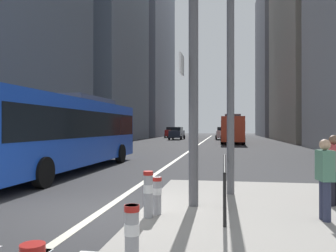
% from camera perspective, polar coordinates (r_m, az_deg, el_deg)
% --- Properties ---
extents(ground_plane, '(160.00, 160.00, 0.00)m').
position_cam_1_polar(ground_plane, '(27.65, 3.58, -4.20)').
color(ground_plane, '#303033').
extents(lane_centre_line, '(0.20, 80.00, 0.01)m').
position_cam_1_polar(lane_centre_line, '(37.59, 5.13, -3.12)').
color(lane_centre_line, beige).
rests_on(lane_centre_line, ground).
extents(office_tower_left_mid, '(12.19, 19.56, 37.74)m').
position_cam_1_polar(office_tower_left_mid, '(53.39, -12.38, 18.32)').
color(office_tower_left_mid, slate).
rests_on(office_tower_left_mid, ground).
extents(office_tower_left_far, '(12.76, 24.67, 40.90)m').
position_cam_1_polar(office_tower_left_far, '(77.88, -4.98, 13.58)').
color(office_tower_left_far, slate).
rests_on(office_tower_left_far, ground).
extents(office_tower_right_mid, '(13.07, 22.42, 31.56)m').
position_cam_1_polar(office_tower_right_mid, '(53.82, 25.23, 14.75)').
color(office_tower_right_mid, gray).
rests_on(office_tower_right_mid, ground).
extents(office_tower_right_far, '(13.70, 20.03, 31.65)m').
position_cam_1_polar(office_tower_right_far, '(76.88, 20.22, 10.24)').
color(office_tower_right_far, gray).
rests_on(office_tower_right_far, ground).
extents(city_bus_blue_oncoming, '(2.86, 12.13, 3.40)m').
position_cam_1_polar(city_bus_blue_oncoming, '(15.51, -16.66, -0.56)').
color(city_bus_blue_oncoming, blue).
rests_on(city_bus_blue_oncoming, ground).
extents(city_bus_red_receding, '(2.81, 11.62, 3.40)m').
position_cam_1_polar(city_bus_red_receding, '(42.28, 10.75, -0.31)').
color(city_bus_red_receding, red).
rests_on(city_bus_red_receding, ground).
extents(car_oncoming_mid, '(2.20, 4.39, 1.94)m').
position_cam_1_polar(car_oncoming_mid, '(52.67, 1.50, -1.21)').
color(car_oncoming_mid, '#232838').
rests_on(car_oncoming_mid, ground).
extents(car_receding_near, '(2.18, 4.61, 1.94)m').
position_cam_1_polar(car_receding_near, '(53.46, 9.03, -1.19)').
color(car_receding_near, silver).
rests_on(car_receding_near, ground).
extents(car_receding_far, '(2.17, 4.44, 1.94)m').
position_cam_1_polar(car_receding_far, '(63.84, 10.71, -1.02)').
color(car_receding_far, black).
rests_on(car_receding_far, ground).
extents(car_oncoming_far, '(2.16, 4.60, 1.94)m').
position_cam_1_polar(car_oncoming_far, '(62.97, 0.53, -1.03)').
color(car_oncoming_far, maroon).
rests_on(car_oncoming_far, ground).
extents(traffic_signal_gantry, '(6.45, 0.65, 6.00)m').
position_cam_1_polar(traffic_signal_gantry, '(8.53, -10.85, 14.66)').
color(traffic_signal_gantry, '#515156').
rests_on(traffic_signal_gantry, median_island).
extents(street_lamp_post, '(5.50, 0.32, 8.00)m').
position_cam_1_polar(street_lamp_post, '(9.89, 10.42, 19.56)').
color(street_lamp_post, '#56565B').
rests_on(street_lamp_post, median_island).
extents(bollard_left, '(0.20, 0.20, 0.80)m').
position_cam_1_polar(bollard_left, '(4.55, -6.07, -17.39)').
color(bollard_left, '#99999E').
rests_on(bollard_left, median_island).
extents(bollard_right, '(0.20, 0.20, 0.92)m').
position_cam_1_polar(bollard_right, '(6.88, -3.33, -10.93)').
color(bollard_right, '#99999E').
rests_on(bollard_right, median_island).
extents(bollard_back, '(0.20, 0.20, 0.77)m').
position_cam_1_polar(bollard_back, '(7.14, -1.87, -11.20)').
color(bollard_back, '#99999E').
rests_on(bollard_back, median_island).
extents(pedestrian_railing, '(0.06, 4.14, 0.98)m').
position_cam_1_polar(pedestrian_railing, '(8.31, 9.44, -7.60)').
color(pedestrian_railing, black).
rests_on(pedestrian_railing, median_island).
extents(pedestrian_waiting, '(0.29, 0.41, 1.56)m').
position_cam_1_polar(pedestrian_waiting, '(7.26, 24.79, -7.60)').
color(pedestrian_waiting, '#2D334C').
rests_on(pedestrian_waiting, median_island).
extents(pedestrian_walking, '(0.45, 0.41, 1.61)m').
position_cam_1_polar(pedestrian_walking, '(8.69, 26.00, -6.15)').
color(pedestrian_walking, black).
rests_on(pedestrian_walking, median_island).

